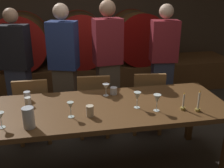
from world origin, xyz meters
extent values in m
plane|color=#3F3A33|center=(0.00, 0.00, 0.00)|extent=(8.41, 8.41, 0.00)
cube|color=#473A2D|center=(0.00, 2.81, 1.42)|extent=(6.47, 0.24, 2.84)
cube|color=brown|center=(0.00, 2.26, 0.27)|extent=(5.82, 0.90, 0.53)
cylinder|color=brown|center=(-1.04, 2.26, 0.99)|extent=(0.93, 0.83, 0.93)
cylinder|color=#B21C16|center=(-1.04, 1.83, 0.99)|extent=(0.94, 0.03, 0.94)
cylinder|color=#B21C16|center=(-1.04, 2.69, 0.99)|extent=(0.94, 0.03, 0.94)
cylinder|color=#2D2D33|center=(-1.04, 2.26, 0.99)|extent=(0.93, 0.04, 0.93)
cylinder|color=#513319|center=(-0.01, 2.26, 0.99)|extent=(0.93, 0.83, 0.93)
cylinder|color=#B21C16|center=(-0.01, 1.83, 0.99)|extent=(0.94, 0.03, 0.94)
cylinder|color=#B21C16|center=(-0.01, 2.69, 0.99)|extent=(0.94, 0.03, 0.94)
cylinder|color=#2D2D33|center=(-0.01, 2.26, 0.99)|extent=(0.93, 0.04, 0.93)
cylinder|color=brown|center=(1.04, 2.26, 0.99)|extent=(0.93, 0.83, 0.93)
cylinder|color=maroon|center=(1.04, 1.83, 0.99)|extent=(0.94, 0.03, 0.94)
cylinder|color=maroon|center=(1.04, 2.69, 0.99)|extent=(0.94, 0.03, 0.94)
cylinder|color=#2D2D33|center=(1.04, 2.26, 0.99)|extent=(0.93, 0.04, 0.93)
cube|color=brown|center=(0.01, -0.13, 0.74)|extent=(2.59, 0.92, 0.05)
cube|color=brown|center=(1.23, 0.27, 0.36)|extent=(0.07, 0.07, 0.72)
cube|color=olive|center=(-0.74, 0.66, 0.44)|extent=(0.40, 0.40, 0.04)
cube|color=olive|center=(-0.74, 0.48, 0.67)|extent=(0.40, 0.04, 0.42)
cube|color=olive|center=(-0.57, 0.82, 0.21)|extent=(0.04, 0.04, 0.42)
cube|color=olive|center=(-0.91, 0.83, 0.21)|extent=(0.04, 0.04, 0.42)
cube|color=olive|center=(-0.57, 0.48, 0.21)|extent=(0.04, 0.04, 0.42)
cube|color=olive|center=(-0.91, 0.49, 0.21)|extent=(0.04, 0.04, 0.42)
cube|color=olive|center=(0.03, 0.66, 0.44)|extent=(0.43, 0.43, 0.04)
cube|color=olive|center=(0.01, 0.49, 0.67)|extent=(0.40, 0.07, 0.42)
cube|color=olive|center=(0.21, 0.82, 0.21)|extent=(0.05, 0.05, 0.42)
cube|color=olive|center=(-0.13, 0.85, 0.21)|extent=(0.05, 0.05, 0.42)
cube|color=olive|center=(0.18, 0.48, 0.21)|extent=(0.05, 0.05, 0.42)
cube|color=olive|center=(-0.16, 0.51, 0.21)|extent=(0.05, 0.05, 0.42)
cube|color=olive|center=(0.74, 0.62, 0.44)|extent=(0.45, 0.45, 0.04)
cube|color=olive|center=(0.72, 0.44, 0.67)|extent=(0.40, 0.09, 0.42)
cube|color=olive|center=(0.93, 0.77, 0.21)|extent=(0.05, 0.05, 0.42)
cube|color=olive|center=(0.60, 0.81, 0.21)|extent=(0.05, 0.05, 0.42)
cube|color=olive|center=(0.89, 0.43, 0.21)|extent=(0.05, 0.05, 0.42)
cube|color=olive|center=(0.55, 0.48, 0.21)|extent=(0.05, 0.05, 0.42)
cube|color=#33384C|center=(-0.96, 1.14, 0.42)|extent=(0.34, 0.28, 0.84)
cube|color=black|center=(-0.96, 1.14, 1.13)|extent=(0.43, 0.34, 0.59)
sphere|color=tan|center=(-0.96, 1.14, 1.55)|extent=(0.19, 0.19, 0.19)
cube|color=brown|center=(-0.33, 1.01, 0.42)|extent=(0.35, 0.29, 0.84)
cube|color=navy|center=(-0.33, 1.01, 1.16)|extent=(0.44, 0.35, 0.63)
sphere|color=beige|center=(-0.33, 1.01, 1.60)|extent=(0.21, 0.21, 0.21)
cube|color=brown|center=(0.28, 0.98, 0.44)|extent=(0.32, 0.24, 0.89)
cube|color=maroon|center=(0.28, 0.98, 1.19)|extent=(0.41, 0.29, 0.62)
sphere|color=tan|center=(0.28, 0.98, 1.63)|extent=(0.22, 0.22, 0.22)
cube|color=#33384C|center=(1.11, 1.02, 0.43)|extent=(0.32, 0.24, 0.87)
cube|color=maroon|center=(1.11, 1.02, 1.16)|extent=(0.41, 0.29, 0.59)
sphere|color=beige|center=(1.11, 1.02, 1.57)|extent=(0.20, 0.20, 0.20)
cylinder|color=olive|center=(0.80, -0.35, 0.78)|extent=(0.05, 0.05, 0.02)
cylinder|color=#EDE5CC|center=(0.80, -0.35, 0.86)|extent=(0.02, 0.02, 0.14)
cone|color=yellow|center=(0.80, -0.35, 0.95)|extent=(0.01, 0.01, 0.02)
cylinder|color=olive|center=(0.93, -0.41, 0.78)|extent=(0.05, 0.05, 0.02)
cylinder|color=#EDE5CC|center=(0.93, -0.41, 0.88)|extent=(0.02, 0.02, 0.17)
cone|color=yellow|center=(0.93, -0.41, 0.98)|extent=(0.01, 0.01, 0.02)
cylinder|color=silver|center=(-0.65, -0.43, 0.86)|extent=(0.10, 0.10, 0.19)
cylinder|color=silver|center=(-0.89, -0.39, 0.77)|extent=(0.06, 0.06, 0.00)
cylinder|color=silver|center=(-0.89, -0.39, 0.81)|extent=(0.01, 0.01, 0.08)
cone|color=silver|center=(-0.89, -0.39, 0.88)|extent=(0.07, 0.07, 0.07)
cylinder|color=silver|center=(-0.29, -0.30, 0.77)|extent=(0.06, 0.06, 0.00)
cylinder|color=silver|center=(-0.29, -0.30, 0.81)|extent=(0.01, 0.01, 0.08)
cone|color=silver|center=(-0.29, -0.30, 0.89)|extent=(0.06, 0.06, 0.07)
cylinder|color=white|center=(0.11, 0.13, 0.77)|extent=(0.06, 0.06, 0.00)
cylinder|color=white|center=(0.11, 0.13, 0.81)|extent=(0.01, 0.01, 0.07)
cone|color=white|center=(0.11, 0.13, 0.87)|extent=(0.08, 0.08, 0.07)
cylinder|color=silver|center=(0.36, -0.22, 0.77)|extent=(0.06, 0.06, 0.00)
cylinder|color=silver|center=(0.36, -0.22, 0.81)|extent=(0.01, 0.01, 0.08)
cone|color=silver|center=(0.36, -0.22, 0.89)|extent=(0.07, 0.07, 0.09)
cylinder|color=silver|center=(0.53, -0.32, 0.77)|extent=(0.06, 0.06, 0.00)
cylinder|color=silver|center=(0.53, -0.32, 0.81)|extent=(0.01, 0.01, 0.08)
cone|color=silver|center=(0.53, -0.32, 0.89)|extent=(0.08, 0.08, 0.09)
cylinder|color=silver|center=(-0.73, 0.17, 0.82)|extent=(0.07, 0.07, 0.10)
cylinder|color=white|center=(-0.71, 0.03, 0.81)|extent=(0.06, 0.06, 0.09)
cylinder|color=beige|center=(-0.12, -0.32, 0.82)|extent=(0.07, 0.07, 0.11)
cylinder|color=silver|center=(0.20, 0.16, 0.81)|extent=(0.08, 0.08, 0.08)
camera|label=1|loc=(-0.32, -2.54, 1.94)|focal=42.57mm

